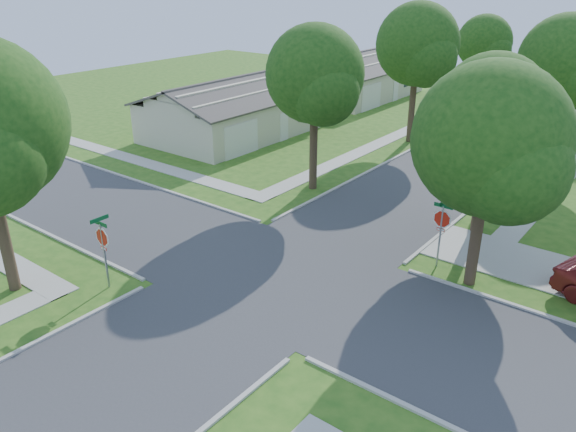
# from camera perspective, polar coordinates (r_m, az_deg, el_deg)

# --- Properties ---
(ground) EXTENTS (100.00, 100.00, 0.00)m
(ground) POSITION_cam_1_polar(r_m,az_deg,el_deg) (22.79, -0.97, -6.12)
(ground) COLOR #2A5818
(ground) RESTS_ON ground
(road_ns) EXTENTS (7.00, 100.00, 0.02)m
(road_ns) POSITION_cam_1_polar(r_m,az_deg,el_deg) (22.79, -0.98, -6.11)
(road_ns) COLOR #333335
(road_ns) RESTS_ON ground
(sidewalk_nw) EXTENTS (1.20, 40.00, 0.04)m
(sidewalk_nw) POSITION_cam_1_polar(r_m,az_deg,el_deg) (46.74, 13.40, 9.07)
(sidewalk_nw) COLOR #9E9B91
(sidewalk_nw) RESTS_ON ground
(driveway) EXTENTS (8.80, 3.60, 0.05)m
(driveway) POSITION_cam_1_polar(r_m,az_deg,el_deg) (25.59, 23.60, -4.69)
(driveway) COLOR #9E9B91
(driveway) RESTS_ON ground
(stop_sign_sw) EXTENTS (1.05, 0.80, 2.98)m
(stop_sign_sw) POSITION_cam_1_polar(r_m,az_deg,el_deg) (22.21, -18.33, -2.35)
(stop_sign_sw) COLOR gray
(stop_sign_sw) RESTS_ON ground
(stop_sign_ne) EXTENTS (1.05, 0.80, 2.98)m
(stop_sign_ne) POSITION_cam_1_polar(r_m,az_deg,el_deg) (23.45, 15.35, -0.57)
(stop_sign_ne) COLOR gray
(stop_sign_ne) RESTS_ON ground
(tree_e_near) EXTENTS (4.97, 4.80, 8.28)m
(tree_e_near) POSITION_cam_1_polar(r_m,az_deg,el_deg) (26.20, 20.12, 9.74)
(tree_e_near) COLOR #38281C
(tree_e_near) RESTS_ON ground
(tree_e_mid) EXTENTS (5.59, 5.40, 9.21)m
(tree_e_mid) POSITION_cam_1_polar(r_m,az_deg,el_deg) (37.55, 26.40, 13.57)
(tree_e_mid) COLOR #38281C
(tree_e_mid) RESTS_ON ground
(tree_w_near) EXTENTS (5.38, 5.20, 8.97)m
(tree_w_near) POSITION_cam_1_polar(r_m,az_deg,el_deg) (30.22, 2.83, 13.74)
(tree_w_near) COLOR #38281C
(tree_w_near) RESTS_ON ground
(tree_w_mid) EXTENTS (5.80, 5.60, 9.56)m
(tree_w_mid) POSITION_cam_1_polar(r_m,az_deg,el_deg) (40.49, 13.07, 16.27)
(tree_w_mid) COLOR #38281C
(tree_w_mid) RESTS_ON ground
(tree_w_far) EXTENTS (4.76, 4.60, 8.04)m
(tree_w_far) POSITION_cam_1_polar(r_m,az_deg,el_deg) (52.59, 19.34, 16.10)
(tree_w_far) COLOR #38281C
(tree_w_far) RESTS_ON ground
(tree_ne_corner) EXTENTS (5.80, 5.60, 8.66)m
(tree_ne_corner) POSITION_cam_1_polar(r_m,az_deg,el_deg) (21.31, 19.94, 6.64)
(tree_ne_corner) COLOR #38281C
(tree_ne_corner) RESTS_ON ground
(house_nw_near) EXTENTS (8.42, 13.60, 4.23)m
(house_nw_near) POSITION_cam_1_polar(r_m,az_deg,el_deg) (42.74, -5.27, 10.34)
(house_nw_near) COLOR #B6AD90
(house_nw_near) RESTS_ON ground
(house_nw_far) EXTENTS (8.42, 13.60, 4.23)m
(house_nw_far) POSITION_cam_1_polar(r_m,az_deg,el_deg) (56.11, 6.88, 13.48)
(house_nw_far) COLOR #B6AD90
(house_nw_far) RESTS_ON ground
(car_curb_east) EXTENTS (2.13, 4.51, 1.49)m
(car_curb_east) POSITION_cam_1_polar(r_m,az_deg,el_deg) (45.98, 24.01, 8.37)
(car_curb_east) COLOR black
(car_curb_east) RESTS_ON ground
(car_curb_west) EXTENTS (2.22, 4.47, 1.25)m
(car_curb_west) POSITION_cam_1_polar(r_m,az_deg,el_deg) (63.68, 25.39, 11.82)
(car_curb_west) COLOR black
(car_curb_west) RESTS_ON ground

